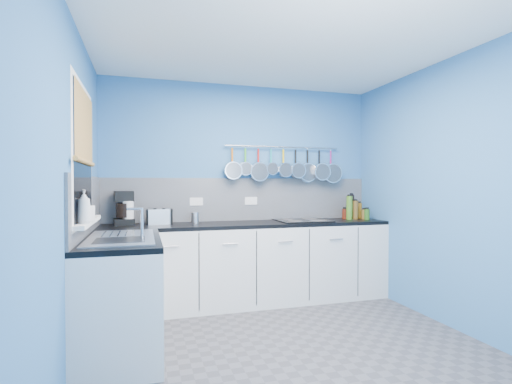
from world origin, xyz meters
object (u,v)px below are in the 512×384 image
paper_towel (128,213)px  canister (195,218)px  coffee_maker (124,208)px  soap_bottle_a (84,206)px  soap_bottle_b (88,210)px  hob (303,220)px  toaster (159,217)px

paper_towel → canister: size_ratio=2.06×
coffee_maker → soap_bottle_a: bearing=-106.7°
soap_bottle_b → coffee_maker: 1.17m
soap_bottle_a → paper_towel: 1.32m
soap_bottle_a → hob: 2.50m
canister → hob: (1.24, -0.06, -0.06)m
toaster → soap_bottle_b: bearing=-126.1°
soap_bottle_a → soap_bottle_b: (0.00, 0.18, -0.03)m
hob → soap_bottle_a: bearing=-151.2°
hob → coffee_maker: bearing=176.2°
paper_towel → toaster: 0.32m
soap_bottle_b → canister: (0.94, 1.08, -0.17)m
soap_bottle_a → soap_bottle_b: soap_bottle_a is taller
coffee_maker → toaster: size_ratio=1.41×
toaster → coffee_maker: bearing=164.6°
coffee_maker → canister: coffee_maker is taller
soap_bottle_b → toaster: 1.26m
soap_bottle_a → hob: (2.18, 1.20, -0.26)m
soap_bottle_a → paper_towel: soap_bottle_a is taller
soap_bottle_a → canister: bearing=53.2°
paper_towel → toaster: paper_towel is taller
soap_bottle_b → paper_towel: size_ratio=0.68×
paper_towel → toaster: size_ratio=0.99×
hob → paper_towel: bearing=177.3°
coffee_maker → toaster: (0.36, -0.04, -0.10)m
paper_towel → canister: (0.69, -0.03, -0.06)m
hob → toaster: bearing=176.8°
toaster → hob: 1.62m
soap_bottle_a → canister: (0.94, 1.26, -0.21)m
soap_bottle_b → toaster: bearing=63.2°
coffee_maker → toaster: coffee_maker is taller
soap_bottle_b → hob: bearing=25.1°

